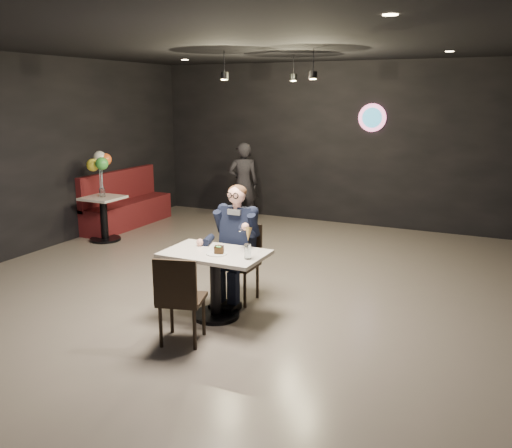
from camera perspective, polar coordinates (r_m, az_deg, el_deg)
The scene contains 17 objects.
floor at distance 6.68m, azimuth -4.68°, elevation -7.67°, with size 9.00×9.00×0.00m, color #6F655D.
wall_sign at distance 10.14m, azimuth 12.14°, elevation 10.89°, with size 0.50×0.06×0.50m, color pink, non-canonical shape.
pendant_lights at distance 8.04m, azimuth 2.34°, elevation 16.85°, with size 1.40×1.20×0.36m, color black.
main_table at distance 5.99m, azimuth -4.29°, elevation -6.40°, with size 1.10×0.70×0.75m, color white.
chair_far at distance 6.42m, azimuth -1.88°, elevation -4.19°, with size 0.42×0.46×0.92m, color black.
chair_near at distance 5.43m, azimuth -7.80°, elevation -7.67°, with size 0.42×0.46×0.92m, color black.
seated_man at distance 6.34m, azimuth -1.90°, elevation -1.95°, with size 0.60×0.80×1.44m, color black.
dessert_plate at distance 5.79m, azimuth -4.15°, elevation -3.13°, with size 0.22×0.22×0.01m, color white.
cake_slice at distance 5.77m, azimuth -3.91°, elevation -2.75°, with size 0.10×0.08×0.07m, color black.
mint_leaf at distance 5.73m, azimuth -3.97°, elevation -2.40°, with size 0.07×0.04×0.01m, color green.
sundae_glass at distance 5.59m, azimuth -0.87°, elevation -2.90°, with size 0.07×0.07×0.16m, color silver.
wafer_cone at distance 5.58m, azimuth -0.80°, elevation -1.10°, with size 0.07×0.07×0.14m, color tan.
booth_bench at distance 10.35m, azimuth -13.41°, elevation 2.59°, with size 0.52×2.07×1.03m, color #4B1013.
side_table at distance 9.44m, azimuth -15.70°, elevation 0.52°, with size 0.59×0.59×0.74m, color white.
balloon_vase at distance 9.35m, azimuth -15.87°, elevation 3.21°, with size 0.10×0.10×0.15m, color silver.
balloon_bunch at distance 9.29m, azimuth -16.03°, elevation 5.57°, with size 0.38×0.38×0.62m, color yellow.
passerby at distance 10.24m, azimuth -1.35°, elevation 4.29°, with size 0.56×0.37×1.54m, color black.
Camera 1 is at (3.14, -5.38, 2.41)m, focal length 38.00 mm.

